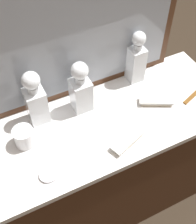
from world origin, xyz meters
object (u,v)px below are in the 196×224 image
at_px(crystal_decanter_far_right, 36,102).
at_px(crystal_decanter_rear, 81,91).
at_px(crystal_tumbler_front, 24,138).
at_px(tortoiseshell_comb, 192,96).
at_px(crystal_decanter_left, 136,61).
at_px(porcelain_dish, 48,175).
at_px(silver_brush_center, 127,141).
at_px(silver_brush_rear, 156,101).

distance_m(crystal_decanter_far_right, crystal_decanter_rear, 0.21).
bearing_deg(crystal_tumbler_front, tortoiseshell_comb, -6.88).
distance_m(crystal_decanter_rear, tortoiseshell_comb, 0.56).
distance_m(crystal_decanter_left, porcelain_dish, 0.70).
relative_size(silver_brush_center, porcelain_dish, 2.40).
height_order(crystal_decanter_rear, silver_brush_rear, crystal_decanter_rear).
xyz_separation_m(crystal_decanter_rear, porcelain_dish, (-0.27, -0.28, -0.10)).
distance_m(crystal_decanter_left, silver_brush_rear, 0.22).
relative_size(crystal_decanter_left, silver_brush_rear, 1.68).
distance_m(crystal_decanter_far_right, crystal_tumbler_front, 0.16).
height_order(crystal_decanter_left, tortoiseshell_comb, crystal_decanter_left).
bearing_deg(crystal_tumbler_front, crystal_decanter_left, 12.71).
height_order(crystal_decanter_rear, crystal_decanter_left, crystal_decanter_left).
relative_size(silver_brush_center, tortoiseshell_comb, 1.31).
distance_m(crystal_decanter_rear, crystal_tumbler_front, 0.33).
bearing_deg(crystal_decanter_far_right, tortoiseshell_comb, -15.64).
height_order(porcelain_dish, tortoiseshell_comb, porcelain_dish).
bearing_deg(silver_brush_center, crystal_decanter_rear, 108.09).
height_order(crystal_decanter_left, silver_brush_rear, crystal_decanter_left).
distance_m(crystal_decanter_far_right, silver_brush_center, 0.43).
distance_m(crystal_decanter_rear, silver_brush_rear, 0.37).
xyz_separation_m(crystal_decanter_rear, crystal_decanter_left, (0.33, 0.06, 0.01)).
relative_size(crystal_decanter_rear, porcelain_dish, 3.67).
height_order(crystal_decanter_left, silver_brush_center, crystal_decanter_left).
distance_m(crystal_tumbler_front, porcelain_dish, 0.20).
distance_m(crystal_tumbler_front, silver_brush_center, 0.44).
bearing_deg(crystal_decanter_rear, crystal_tumbler_front, -164.83).
xyz_separation_m(crystal_decanter_far_right, silver_brush_center, (0.30, -0.30, -0.10)).
height_order(crystal_decanter_far_right, crystal_tumbler_front, crystal_decanter_far_right).
xyz_separation_m(crystal_decanter_left, porcelain_dish, (-0.60, -0.34, -0.11)).
relative_size(crystal_decanter_far_right, tortoiseshell_comb, 2.09).
distance_m(crystal_tumbler_front, silver_brush_rear, 0.64).
bearing_deg(tortoiseshell_comb, crystal_decanter_left, 128.36).
relative_size(crystal_decanter_rear, crystal_tumbler_front, 3.01).
xyz_separation_m(crystal_decanter_far_right, tortoiseshell_comb, (0.73, -0.20, -0.11)).
bearing_deg(crystal_decanter_left, tortoiseshell_comb, -51.64).
distance_m(crystal_decanter_left, tortoiseshell_comb, 0.33).
height_order(silver_brush_center, tortoiseshell_comb, silver_brush_center).
bearing_deg(crystal_decanter_far_right, silver_brush_rear, -16.30).
bearing_deg(crystal_decanter_rear, silver_brush_center, -71.91).
height_order(crystal_decanter_left, crystal_tumbler_front, crystal_decanter_left).
bearing_deg(crystal_decanter_left, crystal_decanter_far_right, -175.80).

